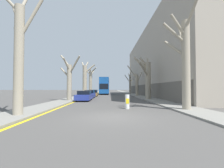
% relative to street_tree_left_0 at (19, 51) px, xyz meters
% --- Properties ---
extents(ground_plane, '(300.00, 300.00, 0.00)m').
position_rel_street_tree_left_0_xyz_m(ground_plane, '(5.80, -0.25, -4.06)').
color(ground_plane, '#4C4947').
extents(sidewalk_left, '(2.60, 120.00, 0.12)m').
position_rel_street_tree_left_0_xyz_m(sidewalk_left, '(-0.27, 49.75, -4.00)').
color(sidewalk_left, gray).
rests_on(sidewalk_left, ground).
extents(sidewalk_right, '(2.60, 120.00, 0.12)m').
position_rel_street_tree_left_0_xyz_m(sidewalk_right, '(11.88, 49.75, -4.00)').
color(sidewalk_right, gray).
rests_on(sidewalk_right, ground).
extents(building_facade_right, '(10.08, 42.79, 14.48)m').
position_rel_street_tree_left_0_xyz_m(building_facade_right, '(18.16, 25.02, 3.17)').
color(building_facade_right, '#9E9384').
rests_on(building_facade_right, ground).
extents(kerb_line_stripe, '(0.24, 120.00, 0.01)m').
position_rel_street_tree_left_0_xyz_m(kerb_line_stripe, '(1.20, 49.75, -4.05)').
color(kerb_line_stripe, yellow).
rests_on(kerb_line_stripe, ground).
extents(street_tree_left_0, '(3.75, 1.94, 8.91)m').
position_rel_street_tree_left_0_xyz_m(street_tree_left_0, '(0.00, 0.00, 0.00)').
color(street_tree_left_0, gray).
rests_on(street_tree_left_0, ground).
extents(street_tree_left_1, '(3.32, 2.81, 6.48)m').
position_rel_street_tree_left_0_xyz_m(street_tree_left_1, '(0.15, 11.01, -1.15)').
color(street_tree_left_1, gray).
rests_on(street_tree_left_1, ground).
extents(street_tree_left_2, '(3.37, 3.42, 7.87)m').
position_rel_street_tree_left_0_xyz_m(street_tree_left_2, '(0.25, 23.38, -0.14)').
color(street_tree_left_2, gray).
rests_on(street_tree_left_2, ground).
extents(street_tree_left_3, '(3.96, 3.65, 8.02)m').
position_rel_street_tree_left_0_xyz_m(street_tree_left_3, '(0.07, 34.32, -0.12)').
color(street_tree_left_3, gray).
rests_on(street_tree_left_3, ground).
extents(street_tree_right_0, '(2.19, 3.06, 7.97)m').
position_rel_street_tree_left_0_xyz_m(street_tree_right_0, '(11.48, 2.19, -0.12)').
color(street_tree_right_0, gray).
rests_on(street_tree_right_0, ground).
extents(street_tree_right_1, '(2.66, 4.04, 6.64)m').
position_rel_street_tree_left_0_xyz_m(street_tree_right_1, '(11.31, 13.30, -0.67)').
color(street_tree_right_1, gray).
rests_on(street_tree_right_1, ground).
extents(street_tree_right_2, '(3.53, 1.81, 6.77)m').
position_rel_street_tree_left_0_xyz_m(street_tree_right_2, '(11.52, 23.24, -1.30)').
color(street_tree_right_2, gray).
rests_on(street_tree_right_2, ground).
extents(street_tree_right_3, '(4.54, 3.97, 6.66)m').
position_rel_street_tree_left_0_xyz_m(street_tree_right_3, '(11.52, 33.78, -0.74)').
color(street_tree_right_3, gray).
rests_on(street_tree_right_3, ground).
extents(double_decker_bus, '(2.58, 10.91, 4.65)m').
position_rel_street_tree_left_0_xyz_m(double_decker_bus, '(4.15, 34.37, -1.43)').
color(double_decker_bus, '#19519E').
rests_on(double_decker_bus, ground).
extents(parked_car_0, '(1.88, 4.23, 1.37)m').
position_rel_street_tree_left_0_xyz_m(parked_car_0, '(2.11, 11.54, -3.40)').
color(parked_car_0, navy).
rests_on(parked_car_0, ground).
extents(parked_car_1, '(1.71, 4.52, 1.39)m').
position_rel_street_tree_left_0_xyz_m(parked_car_1, '(2.11, 16.93, -3.39)').
color(parked_car_1, navy).
rests_on(parked_car_1, ground).
extents(parked_car_2, '(1.83, 4.10, 1.40)m').
position_rel_street_tree_left_0_xyz_m(parked_car_2, '(2.11, 23.08, -3.40)').
color(parked_car_2, olive).
rests_on(parked_car_2, ground).
extents(traffic_bollard, '(0.36, 0.37, 1.19)m').
position_rel_street_tree_left_0_xyz_m(traffic_bollard, '(7.13, 3.38, -3.46)').
color(traffic_bollard, white).
rests_on(traffic_bollard, ground).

